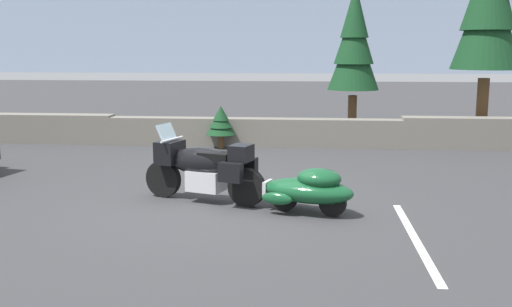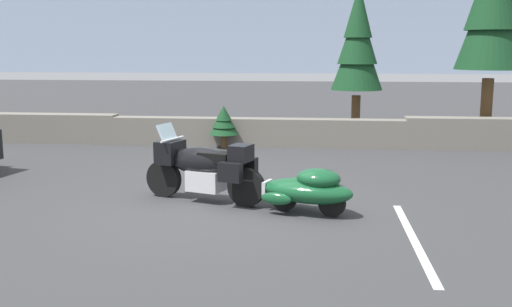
{
  "view_description": "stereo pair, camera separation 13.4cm",
  "coord_description": "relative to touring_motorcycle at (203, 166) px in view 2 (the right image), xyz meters",
  "views": [
    {
      "loc": [
        1.5,
        -9.7,
        2.63
      ],
      "look_at": [
        0.6,
        0.38,
        0.85
      ],
      "focal_mm": 41.73,
      "sensor_mm": 36.0,
      "label": 1
    },
    {
      "loc": [
        1.63,
        -9.68,
        2.63
      ],
      "look_at": [
        0.6,
        0.38,
        0.85
      ],
      "focal_mm": 41.73,
      "sensor_mm": 36.0,
      "label": 2
    }
  ],
  "objects": [
    {
      "name": "touring_motorcycle",
      "position": [
        0.0,
        0.0,
        0.0
      ],
      "size": [
        2.23,
        1.18,
        1.33
      ],
      "color": "black",
      "rests_on": "ground"
    },
    {
      "name": "pine_tree_secondary",
      "position": [
        3.09,
        7.59,
        2.19
      ],
      "size": [
        1.49,
        1.49,
        4.49
      ],
      "color": "brown",
      "rests_on": "ground"
    },
    {
      "name": "pine_sapling_near",
      "position": [
        -0.53,
        5.67,
        0.09
      ],
      "size": [
        0.8,
        0.8,
        1.14
      ],
      "color": "brown",
      "rests_on": "ground"
    },
    {
      "name": "ground_plane",
      "position": [
        0.32,
        -0.29,
        -0.62
      ],
      "size": [
        80.0,
        80.0,
        0.0
      ],
      "primitive_type": "plane",
      "color": "#38383A"
    },
    {
      "name": "distant_ridgeline",
      "position": [
        0.32,
        96.17,
        7.38
      ],
      "size": [
        240.0,
        80.0,
        16.0
      ],
      "primitive_type": "cube",
      "color": "#8C9EB7",
      "rests_on": "ground"
    },
    {
      "name": "stone_guard_wall",
      "position": [
        0.48,
        6.15,
        -0.22
      ],
      "size": [
        24.0,
        0.59,
        0.84
      ],
      "color": "slate",
      "rests_on": "ground"
    },
    {
      "name": "parking_stripe_marker",
      "position": [
        3.33,
        -1.79,
        -0.62
      ],
      "size": [
        0.12,
        3.6,
        0.01
      ],
      "primitive_type": "cube",
      "color": "silver",
      "rests_on": "ground"
    },
    {
      "name": "car_shaped_trailer",
      "position": [
        1.83,
        -0.63,
        -0.21
      ],
      "size": [
        2.2,
        1.15,
        0.76
      ],
      "color": "black",
      "rests_on": "ground"
    }
  ]
}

